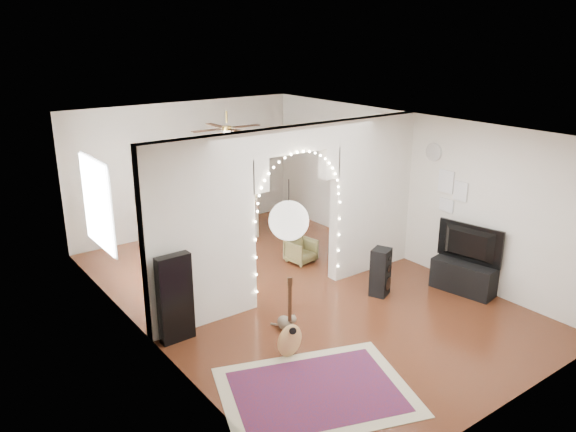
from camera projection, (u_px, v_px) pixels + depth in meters
floor at (295, 291)px, 9.14m from camera, size 7.50×7.50×0.00m
ceiling at (295, 126)px, 8.29m from camera, size 5.00×7.50×0.02m
wall_back at (185, 168)px, 11.58m from camera, size 5.00×0.02×2.70m
wall_front at (512, 301)px, 5.85m from camera, size 5.00×0.02×2.70m
wall_left at (142, 247)px, 7.30m from camera, size 0.02×7.50×2.70m
wall_right at (405, 187)px, 10.13m from camera, size 0.02×7.50×2.70m
divider_wall at (295, 208)px, 8.69m from camera, size 5.00×0.20×2.70m
fairy_lights at (300, 202)px, 8.55m from camera, size 1.64×0.04×1.60m
window at (97, 204)px, 8.65m from camera, size 0.04×1.20×1.40m
wall_clock at (434, 152)px, 9.43m from camera, size 0.03×0.31×0.31m
picture_frames at (450, 191)px, 9.31m from camera, size 0.02×0.50×0.70m
paper_lantern at (289, 221)px, 5.53m from camera, size 0.40×0.40×0.40m
ceiling_fan at (227, 128)px, 9.91m from camera, size 1.10×1.10×0.30m
area_rug at (316, 391)px, 6.58m from camera, size 2.61×2.28×0.02m
guitar_case at (175, 299)px, 7.51m from camera, size 0.48×0.17×1.25m
acoustic_guitar at (290, 328)px, 7.19m from camera, size 0.40×0.27×0.94m
tabby_cat at (286, 323)px, 7.91m from camera, size 0.27×0.43×0.29m
floor_speaker at (381, 272)px, 8.91m from camera, size 0.38×0.36×0.78m
media_console at (463, 277)px, 9.07m from camera, size 0.58×1.06×0.50m
tv at (467, 245)px, 8.89m from camera, size 0.34×1.08×0.62m
bookcase at (221, 205)px, 11.05m from camera, size 1.51×0.39×1.55m
dining_table at (174, 207)px, 11.22m from camera, size 1.21×0.82×0.76m
flower_vase at (174, 199)px, 11.16m from camera, size 0.19×0.19×0.19m
dining_chair_left at (214, 291)px, 8.60m from camera, size 0.62×0.63×0.46m
dining_chair_right at (301, 251)px, 10.24m from camera, size 0.53×0.55×0.43m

